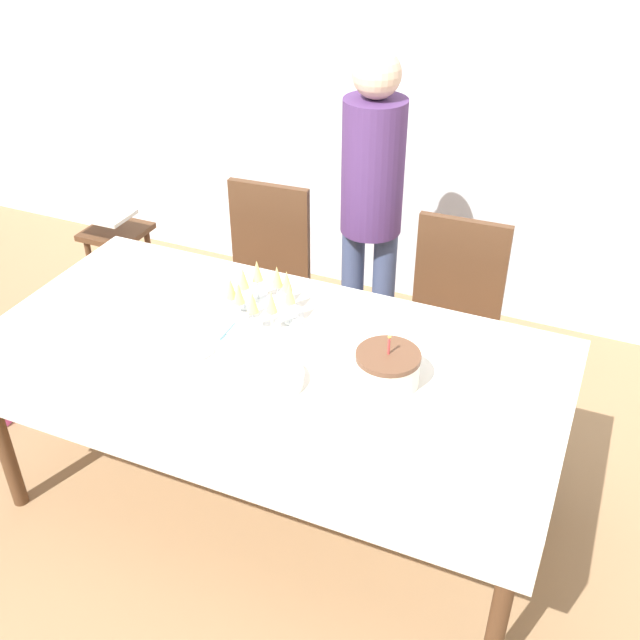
# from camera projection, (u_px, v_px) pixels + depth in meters

# --- Properties ---
(ground_plane) EXTENTS (12.00, 12.00, 0.00)m
(ground_plane) POSITION_uv_depth(u_px,v_px,m) (278.00, 499.00, 3.10)
(ground_plane) COLOR #93704C
(wall_back) EXTENTS (8.00, 0.05, 2.70)m
(wall_back) POSITION_uv_depth(u_px,v_px,m) (427.00, 61.00, 3.71)
(wall_back) COLOR silver
(wall_back) RESTS_ON ground_plane
(dining_table) EXTENTS (2.09, 1.01, 0.77)m
(dining_table) POSITION_uv_depth(u_px,v_px,m) (272.00, 371.00, 2.73)
(dining_table) COLOR silver
(dining_table) RESTS_ON ground_plane
(dining_chair_far_left) EXTENTS (0.45, 0.45, 0.95)m
(dining_chair_far_left) POSITION_uv_depth(u_px,v_px,m) (263.00, 276.00, 3.60)
(dining_chair_far_left) COLOR #51331E
(dining_chair_far_left) RESTS_ON ground_plane
(dining_chair_far_right) EXTENTS (0.43, 0.43, 0.95)m
(dining_chair_far_right) POSITION_uv_depth(u_px,v_px,m) (451.00, 318.00, 3.29)
(dining_chair_far_right) COLOR #51331E
(dining_chair_far_right) RESTS_ON ground_plane
(birthday_cake) EXTENTS (0.22, 0.22, 0.19)m
(birthday_cake) POSITION_uv_depth(u_px,v_px,m) (388.00, 368.00, 2.48)
(birthday_cake) COLOR silver
(birthday_cake) RESTS_ON dining_table
(champagne_tray) EXTENTS (0.33, 0.33, 0.18)m
(champagne_tray) POSITION_uv_depth(u_px,v_px,m) (261.00, 297.00, 2.79)
(champagne_tray) COLOR silver
(champagne_tray) RESTS_ON dining_table
(plate_stack_main) EXTENTS (0.24, 0.24, 0.04)m
(plate_stack_main) POSITION_uv_depth(u_px,v_px,m) (268.00, 378.00, 2.50)
(plate_stack_main) COLOR silver
(plate_stack_main) RESTS_ON dining_table
(cake_knife) EXTENTS (0.30, 0.09, 0.00)m
(cake_knife) POSITION_uv_depth(u_px,v_px,m) (375.00, 417.00, 2.36)
(cake_knife) COLOR silver
(cake_knife) RESTS_ON dining_table
(fork_pile) EXTENTS (0.18, 0.09, 0.02)m
(fork_pile) POSITION_uv_depth(u_px,v_px,m) (191.00, 347.00, 2.67)
(fork_pile) COLOR silver
(fork_pile) RESTS_ON dining_table
(napkin_pile) EXTENTS (0.15, 0.15, 0.01)m
(napkin_pile) POSITION_uv_depth(u_px,v_px,m) (212.00, 325.00, 2.79)
(napkin_pile) COLOR #8CC6E0
(napkin_pile) RESTS_ON dining_table
(person_standing) EXTENTS (0.28, 0.28, 1.58)m
(person_standing) POSITION_uv_depth(u_px,v_px,m) (372.00, 193.00, 3.36)
(person_standing) COLOR #3F4C72
(person_standing) RESTS_ON ground_plane
(high_chair) EXTENTS (0.33, 0.35, 0.71)m
(high_chair) POSITION_uv_depth(u_px,v_px,m) (115.00, 245.00, 3.94)
(high_chair) COLOR #51331E
(high_chair) RESTS_ON ground_plane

